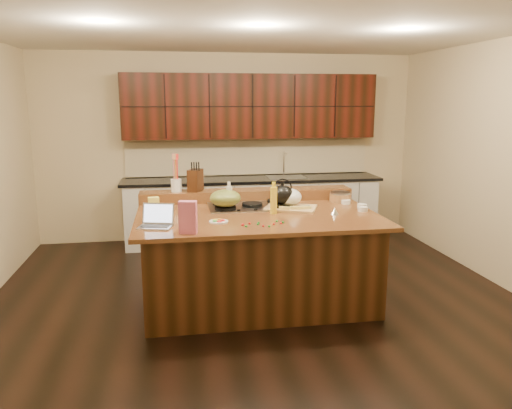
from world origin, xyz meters
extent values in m
cube|color=black|center=(0.00, 0.00, -0.01)|extent=(5.50, 5.00, 0.01)
cube|color=silver|center=(0.00, 0.00, 2.71)|extent=(5.50, 5.00, 0.01)
cube|color=#CDB98F|center=(0.00, 2.50, 1.35)|extent=(5.50, 0.01, 2.70)
cube|color=#CDB98F|center=(0.00, -2.50, 1.35)|extent=(5.50, 0.01, 2.70)
cube|color=#CDB98F|center=(2.75, 0.00, 1.35)|extent=(0.01, 5.00, 2.70)
cube|color=black|center=(0.00, 0.00, 0.44)|extent=(2.22, 1.42, 0.88)
cube|color=black|center=(0.00, 0.00, 0.90)|extent=(2.40, 1.60, 0.04)
cube|color=black|center=(0.00, 0.70, 0.98)|extent=(2.40, 0.30, 0.12)
cube|color=gray|center=(0.00, 0.30, 0.93)|extent=(0.92, 0.52, 0.02)
cylinder|color=black|center=(-0.30, 0.43, 0.95)|extent=(0.22, 0.22, 0.03)
cylinder|color=black|center=(0.30, 0.43, 0.95)|extent=(0.22, 0.22, 0.03)
cylinder|color=black|center=(-0.30, 0.17, 0.95)|extent=(0.22, 0.22, 0.03)
cylinder|color=black|center=(0.30, 0.17, 0.95)|extent=(0.22, 0.22, 0.03)
cylinder|color=black|center=(0.00, 0.30, 0.95)|extent=(0.22, 0.22, 0.03)
cube|color=silver|center=(0.30, 2.17, 0.45)|extent=(3.60, 0.62, 0.90)
cube|color=black|center=(0.30, 2.17, 0.92)|extent=(3.70, 0.66, 0.04)
cube|color=gray|center=(0.80, 2.17, 0.94)|extent=(0.55, 0.42, 0.01)
cylinder|color=gray|center=(0.80, 2.35, 1.12)|extent=(0.02, 0.02, 0.36)
cube|color=black|center=(0.30, 2.32, 1.95)|extent=(3.60, 0.34, 0.90)
cube|color=#CDB98F|center=(0.30, 2.48, 1.20)|extent=(3.60, 0.03, 0.50)
ellipsoid|color=black|center=(0.30, 0.17, 1.07)|extent=(0.28, 0.28, 0.21)
ellipsoid|color=olive|center=(-0.30, 0.17, 1.05)|extent=(0.36, 0.36, 0.18)
cube|color=#B7B7BC|center=(-0.99, -0.42, 0.93)|extent=(0.33, 0.27, 0.01)
cube|color=black|center=(-0.99, -0.42, 0.94)|extent=(0.27, 0.18, 0.00)
cube|color=#B7B7BC|center=(-0.96, -0.32, 1.03)|extent=(0.30, 0.13, 0.19)
cube|color=silver|center=(-0.97, -0.33, 1.03)|extent=(0.27, 0.11, 0.16)
cylinder|color=yellow|center=(0.16, -0.04, 1.06)|extent=(0.08, 0.08, 0.27)
cylinder|color=silver|center=(-0.26, 0.18, 1.04)|extent=(0.07, 0.07, 0.25)
cube|color=tan|center=(0.38, 0.14, 0.93)|extent=(0.62, 0.54, 0.02)
ellipsoid|color=white|center=(0.37, 0.21, 1.04)|extent=(0.30, 0.30, 0.19)
cube|color=#EDD872|center=(0.29, 0.02, 0.96)|extent=(0.11, 0.03, 0.03)
cube|color=#EDD872|center=(0.40, 0.02, 0.96)|extent=(0.11, 0.03, 0.03)
cube|color=#EDD872|center=(0.51, 0.02, 0.96)|extent=(0.11, 0.03, 0.03)
cylinder|color=gray|center=(0.50, 0.12, 0.95)|extent=(0.20, 0.08, 0.01)
cylinder|color=white|center=(1.14, 0.06, 0.94)|extent=(0.11, 0.11, 0.04)
cylinder|color=white|center=(1.09, -0.08, 0.94)|extent=(0.11, 0.11, 0.04)
cylinder|color=white|center=(1.05, 0.30, 0.94)|extent=(0.13, 0.13, 0.04)
cylinder|color=#996B3F|center=(1.02, 0.43, 0.97)|extent=(0.30, 0.30, 0.09)
cone|color=silver|center=(0.76, -0.18, 0.96)|extent=(0.09, 0.09, 0.07)
cube|color=#DA6687|center=(-0.71, -0.66, 1.06)|extent=(0.16, 0.11, 0.28)
cylinder|color=white|center=(-0.41, -0.31, 0.93)|extent=(0.21, 0.21, 0.01)
cube|color=#F4E956|center=(-1.03, 0.26, 0.99)|extent=(0.12, 0.09, 0.15)
cylinder|color=white|center=(-0.79, 0.70, 1.11)|extent=(0.15, 0.15, 0.14)
cube|color=black|center=(-0.58, 0.70, 1.16)|extent=(0.19, 0.23, 0.24)
ellipsoid|color=red|center=(0.07, -0.50, 0.93)|extent=(0.02, 0.02, 0.02)
ellipsoid|color=#198C26|center=(0.12, -0.39, 0.93)|extent=(0.02, 0.02, 0.02)
ellipsoid|color=red|center=(-0.03, -0.55, 0.93)|extent=(0.02, 0.02, 0.02)
ellipsoid|color=#198C26|center=(0.17, -0.45, 0.93)|extent=(0.02, 0.02, 0.02)
ellipsoid|color=red|center=(-0.14, -0.44, 0.93)|extent=(0.02, 0.02, 0.02)
ellipsoid|color=#198C26|center=(-0.06, -0.43, 0.93)|extent=(0.02, 0.02, 0.02)
ellipsoid|color=red|center=(0.15, -0.48, 0.93)|extent=(0.02, 0.02, 0.02)
ellipsoid|color=#198C26|center=(-0.19, -0.54, 0.93)|extent=(0.02, 0.02, 0.02)
ellipsoid|color=red|center=(-0.21, -0.47, 0.93)|extent=(0.02, 0.02, 0.02)
ellipsoid|color=#198C26|center=(-0.07, -0.48, 0.93)|extent=(0.02, 0.02, 0.02)
ellipsoid|color=red|center=(-0.21, -0.49, 0.93)|extent=(0.02, 0.02, 0.02)
ellipsoid|color=#198C26|center=(0.02, -0.58, 0.93)|extent=(0.02, 0.02, 0.02)
camera|label=1|loc=(-0.81, -4.83, 2.04)|focal=35.00mm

